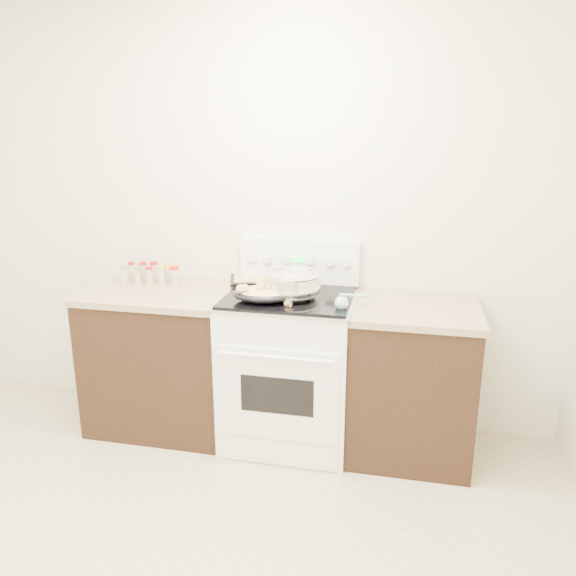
# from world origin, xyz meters

# --- Properties ---
(room_shell) EXTENTS (4.10, 3.60, 2.75)m
(room_shell) POSITION_xyz_m (0.00, 0.00, 1.70)
(room_shell) COLOR silver
(room_shell) RESTS_ON ground
(counter_left) EXTENTS (0.93, 0.67, 0.92)m
(counter_left) POSITION_xyz_m (-0.48, 1.43, 0.46)
(counter_left) COLOR black
(counter_left) RESTS_ON ground
(counter_right) EXTENTS (0.73, 0.67, 0.92)m
(counter_right) POSITION_xyz_m (1.08, 1.43, 0.46)
(counter_right) COLOR black
(counter_right) RESTS_ON ground
(kitchen_range) EXTENTS (0.78, 0.73, 1.22)m
(kitchen_range) POSITION_xyz_m (0.35, 1.42, 0.49)
(kitchen_range) COLOR white
(kitchen_range) RESTS_ON ground
(mixing_bowl) EXTENTS (0.37, 0.37, 0.20)m
(mixing_bowl) POSITION_xyz_m (0.38, 1.36, 1.02)
(mixing_bowl) COLOR silver
(mixing_bowl) RESTS_ON kitchen_range
(roasting_pan) EXTENTS (0.40, 0.31, 0.12)m
(roasting_pan) POSITION_xyz_m (0.23, 1.27, 0.99)
(roasting_pan) COLOR black
(roasting_pan) RESTS_ON kitchen_range
(baking_sheet) EXTENTS (0.49, 0.40, 0.06)m
(baking_sheet) POSITION_xyz_m (0.11, 1.70, 0.96)
(baking_sheet) COLOR black
(baking_sheet) RESTS_ON kitchen_range
(wooden_spoon) EXTENTS (0.05, 0.29, 0.04)m
(wooden_spoon) POSITION_xyz_m (0.38, 1.26, 0.95)
(wooden_spoon) COLOR #A3724A
(wooden_spoon) RESTS_ON kitchen_range
(blue_ladle) EXTENTS (0.20, 0.22, 0.10)m
(blue_ladle) POSITION_xyz_m (0.69, 1.24, 0.98)
(blue_ladle) COLOR #91C6D9
(blue_ladle) RESTS_ON kitchen_range
(spice_jars) EXTENTS (0.40, 0.15, 0.13)m
(spice_jars) POSITION_xyz_m (-0.60, 1.59, 0.98)
(spice_jars) COLOR #BFB28C
(spice_jars) RESTS_ON counter_left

